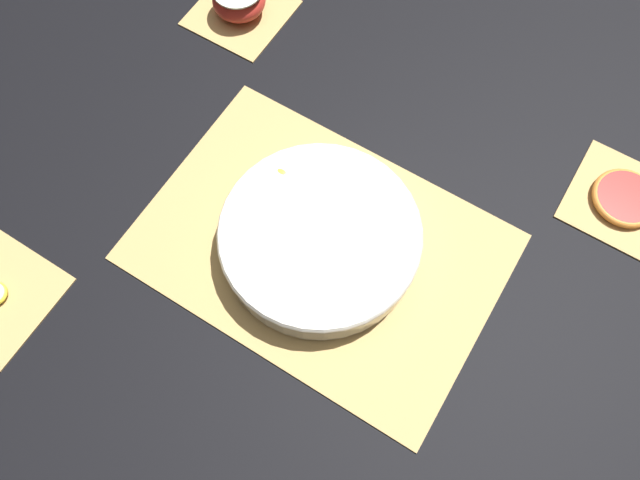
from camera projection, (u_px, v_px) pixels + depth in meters
ground_plane at (320, 247)px, 0.89m from camera, size 6.00×6.00×0.00m
bamboo_mat_center at (320, 247)px, 0.89m from camera, size 0.50×0.35×0.01m
coaster_mat_far_left at (241, 12)px, 1.06m from camera, size 0.15×0.15×0.01m
coaster_mat_far_right at (623, 201)px, 0.92m from camera, size 0.15×0.15×0.01m
fruit_salad_bowl at (321, 237)px, 0.86m from camera, size 0.28×0.28×0.05m
apple_half at (239, 0)px, 1.03m from camera, size 0.09×0.09×0.05m
grapefruit_slice at (625, 198)px, 0.91m from camera, size 0.10×0.10×0.01m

